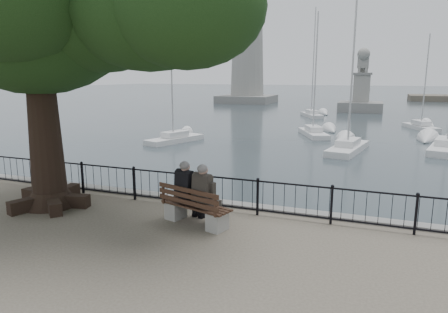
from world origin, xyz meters
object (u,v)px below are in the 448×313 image
at_px(person_left, 189,193).
at_px(tree, 61,1).
at_px(bench, 194,211).
at_px(lion_monument, 361,96).
at_px(lighthouse, 248,33).
at_px(person_right, 207,198).

height_order(person_left, tree, tree).
height_order(bench, lion_monument, lion_monument).
height_order(bench, person_left, person_left).
bearing_deg(person_left, bench, -38.93).
distance_m(person_left, lighthouse, 63.89).
relative_size(bench, person_right, 1.25).
relative_size(person_left, lion_monument, 0.20).
distance_m(bench, lion_monument, 48.79).
bearing_deg(bench, person_left, 141.07).
bearing_deg(person_right, lion_monument, 87.66).
bearing_deg(person_left, tree, -177.45).
xyz_separation_m(person_left, lion_monument, (2.57, 48.54, 0.34)).
height_order(bench, lighthouse, lighthouse).
bearing_deg(lighthouse, person_right, -73.49).
height_order(bench, person_right, person_right).
xyz_separation_m(bench, person_right, (0.35, 0.02, 0.40)).
height_order(lighthouse, lion_monument, lighthouse).
bearing_deg(person_right, person_left, 163.56).
bearing_deg(person_left, lion_monument, 86.97).
xyz_separation_m(lighthouse, lion_monument, (20.00, -12.06, -9.98)).
xyz_separation_m(person_left, lighthouse, (-17.43, 60.60, 10.32)).
height_order(tree, lion_monument, tree).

